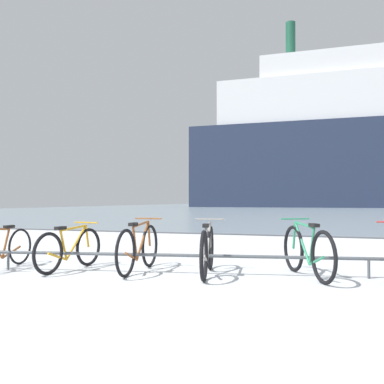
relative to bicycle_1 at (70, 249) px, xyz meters
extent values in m
cube|color=silver|center=(1.95, -3.32, -0.38)|extent=(80.00, 22.00, 0.08)
cube|color=gray|center=(1.95, 62.68, -0.38)|extent=(80.00, 110.00, 0.08)
cube|color=#47474C|center=(1.95, 7.68, -0.36)|extent=(80.00, 0.50, 0.05)
cylinder|color=#4C5156|center=(1.76, 0.20, -0.06)|extent=(6.02, 1.12, 0.05)
cylinder|color=#4C5156|center=(-0.95, -0.28, -0.20)|extent=(0.04, 0.04, 0.28)
cylinder|color=#4C5156|center=(4.46, 0.68, -0.20)|extent=(0.04, 0.04, 0.28)
torus|color=black|center=(-1.17, 0.25, -0.03)|extent=(0.09, 0.62, 0.62)
cylinder|color=brown|center=(-1.13, -0.13, 0.06)|extent=(0.05, 0.20, 0.47)
cylinder|color=brown|center=(-1.15, 0.02, -0.10)|extent=(0.07, 0.47, 0.17)
cube|color=black|center=(-1.14, -0.05, 0.33)|extent=(0.10, 0.21, 0.05)
torus|color=black|center=(0.04, 0.48, -0.02)|extent=(0.11, 0.64, 0.64)
torus|color=black|center=(-0.04, -0.48, -0.02)|extent=(0.11, 0.64, 0.64)
cylinder|color=gold|center=(0.02, 0.17, 0.09)|extent=(0.08, 0.51, 0.53)
cylinder|color=gold|center=(-0.01, -0.15, 0.07)|extent=(0.05, 0.18, 0.48)
cylinder|color=gold|center=(0.01, 0.09, 0.32)|extent=(0.09, 0.63, 0.08)
cylinder|color=gold|center=(-0.03, -0.28, -0.09)|extent=(0.07, 0.42, 0.18)
cylinder|color=gold|center=(0.04, 0.44, 0.16)|extent=(0.05, 0.11, 0.37)
cube|color=black|center=(-0.02, -0.22, 0.34)|extent=(0.10, 0.21, 0.05)
cylinder|color=gold|center=(0.04, 0.41, 0.40)|extent=(0.46, 0.07, 0.02)
torus|color=black|center=(1.08, 0.70, 0.01)|extent=(0.09, 0.70, 0.70)
torus|color=black|center=(1.15, -0.31, 0.01)|extent=(0.09, 0.70, 0.70)
cylinder|color=brown|center=(1.10, 0.37, 0.14)|extent=(0.07, 0.53, 0.59)
cylinder|color=brown|center=(1.12, 0.04, 0.11)|extent=(0.05, 0.19, 0.53)
cylinder|color=brown|center=(1.11, 0.29, 0.40)|extent=(0.08, 0.66, 0.08)
cylinder|color=brown|center=(1.13, -0.10, -0.07)|extent=(0.07, 0.44, 0.19)
cylinder|color=brown|center=(1.08, 0.66, 0.22)|extent=(0.04, 0.11, 0.42)
cube|color=black|center=(1.13, -0.04, 0.41)|extent=(0.09, 0.20, 0.05)
cylinder|color=brown|center=(1.09, 0.62, 0.47)|extent=(0.46, 0.06, 0.02)
torus|color=black|center=(2.12, 0.74, 0.01)|extent=(0.19, 0.70, 0.70)
torus|color=black|center=(2.30, -0.26, 0.01)|extent=(0.19, 0.70, 0.70)
cylinder|color=gray|center=(2.18, 0.42, 0.14)|extent=(0.14, 0.53, 0.59)
cylinder|color=gray|center=(2.24, 0.09, 0.11)|extent=(0.07, 0.19, 0.53)
cylinder|color=gray|center=(2.19, 0.34, 0.39)|extent=(0.16, 0.66, 0.08)
cylinder|color=gray|center=(2.26, -0.04, -0.07)|extent=(0.12, 0.44, 0.19)
cylinder|color=gray|center=(2.12, 0.70, 0.22)|extent=(0.06, 0.12, 0.41)
cube|color=black|center=(2.25, 0.02, 0.41)|extent=(0.12, 0.21, 0.05)
cylinder|color=gray|center=(2.13, 0.66, 0.47)|extent=(0.46, 0.11, 0.02)
torus|color=black|center=(3.40, 0.96, 0.02)|extent=(0.37, 0.66, 0.72)
torus|color=black|center=(3.86, 0.05, 0.02)|extent=(0.37, 0.66, 0.72)
cylinder|color=#2D8C60|center=(3.55, 0.66, 0.15)|extent=(0.28, 0.50, 0.60)
cylinder|color=#2D8C60|center=(3.70, 0.37, 0.12)|extent=(0.12, 0.18, 0.54)
cylinder|color=#2D8C60|center=(3.58, 0.59, 0.41)|extent=(0.34, 0.61, 0.09)
cylinder|color=#2D8C60|center=(3.76, 0.24, -0.06)|extent=(0.24, 0.41, 0.20)
cylinder|color=#2D8C60|center=(3.41, 0.92, 0.23)|extent=(0.08, 0.12, 0.42)
cube|color=black|center=(3.73, 0.30, 0.43)|extent=(0.16, 0.21, 0.05)
cylinder|color=#2D8C60|center=(3.43, 0.89, 0.49)|extent=(0.42, 0.23, 0.02)
cube|color=#232D47|center=(4.50, 63.51, 6.14)|extent=(45.00, 8.74, 12.97)
cube|color=white|center=(3.38, 63.52, 16.19)|extent=(33.75, 7.41, 7.13)
cube|color=white|center=(3.38, 63.52, 21.57)|extent=(20.26, 6.07, 3.63)
cylinder|color=#1E593F|center=(-2.24, 63.54, 26.31)|extent=(1.54, 1.54, 5.83)
camera|label=1|loc=(3.98, -5.87, 0.77)|focal=40.04mm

